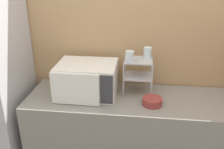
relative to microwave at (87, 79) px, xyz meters
name	(u,v)px	position (x,y,z in m)	size (l,w,h in m)	color
wall_back	(139,41)	(0.44, 0.31, 0.28)	(8.00, 0.06, 2.60)	tan
counter	(135,140)	(0.44, -0.03, -0.58)	(1.91, 0.60, 0.88)	gray
microwave	(87,79)	(0.00, 0.00, 0.00)	(0.51, 0.42, 0.28)	silver
dish_rack	(138,69)	(0.44, 0.10, 0.08)	(0.25, 0.22, 0.31)	#B2B2B7
glass_front_left	(130,57)	(0.37, 0.03, 0.22)	(0.07, 0.07, 0.09)	silver
glass_back_right	(148,53)	(0.52, 0.16, 0.22)	(0.07, 0.07, 0.09)	silver
bowl	(152,101)	(0.57, -0.12, -0.11)	(0.16, 0.16, 0.06)	maroon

